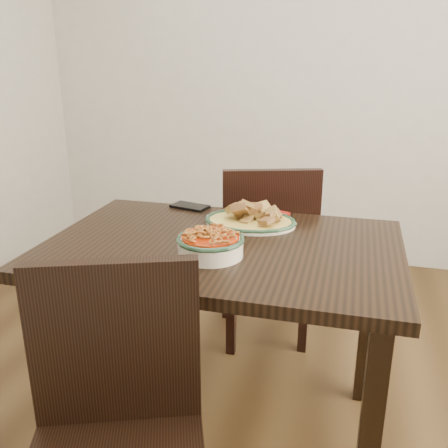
% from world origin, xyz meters
% --- Properties ---
extents(floor, '(3.50, 3.50, 0.00)m').
position_xyz_m(floor, '(0.00, 0.00, 0.00)').
color(floor, '#392612').
rests_on(floor, ground).
extents(wall_back, '(3.50, 0.10, 2.60)m').
position_xyz_m(wall_back, '(0.00, 1.75, 1.30)').
color(wall_back, beige).
rests_on(wall_back, ground).
extents(dining_table, '(1.17, 0.78, 0.75)m').
position_xyz_m(dining_table, '(-0.07, -0.04, 0.65)').
color(dining_table, black).
rests_on(dining_table, ground).
extents(chair_far, '(0.53, 0.53, 0.89)m').
position_xyz_m(chair_far, '(-0.02, 0.59, 0.50)').
color(chair_far, black).
rests_on(chair_far, ground).
extents(chair_near, '(0.54, 0.54, 0.89)m').
position_xyz_m(chair_near, '(-0.16, -0.67, 0.50)').
color(chair_near, black).
rests_on(chair_near, ground).
extents(fish_plate, '(0.33, 0.26, 0.11)m').
position_xyz_m(fish_plate, '(-0.01, 0.17, 0.79)').
color(fish_plate, beige).
rests_on(fish_plate, dining_table).
extents(noodle_bowl, '(0.21, 0.21, 0.08)m').
position_xyz_m(noodle_bowl, '(-0.07, -0.16, 0.79)').
color(noodle_bowl, '#EEE2C9').
rests_on(noodle_bowl, dining_table).
extents(smartphone, '(0.16, 0.12, 0.01)m').
position_xyz_m(smartphone, '(-0.30, 0.32, 0.76)').
color(smartphone, black).
rests_on(smartphone, dining_table).
extents(napkin, '(0.15, 0.14, 0.01)m').
position_xyz_m(napkin, '(0.04, 0.30, 0.76)').
color(napkin, maroon).
rests_on(napkin, dining_table).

